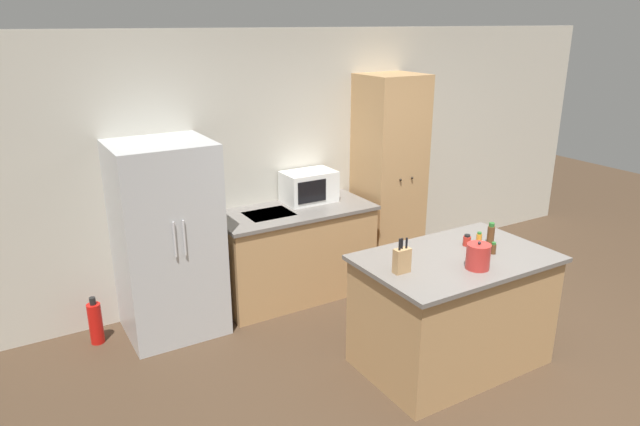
{
  "coord_description": "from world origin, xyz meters",
  "views": [
    {
      "loc": [
        -3.18,
        -2.69,
        2.66
      ],
      "look_at": [
        -0.75,
        1.4,
        1.05
      ],
      "focal_mm": 32.0,
      "sensor_mm": 36.0,
      "label": 1
    }
  ],
  "objects_px": {
    "microwave": "(309,187)",
    "spice_bottle_short_red": "(482,248)",
    "kettle": "(478,256)",
    "spice_bottle_tall_dark": "(479,238)",
    "spice_bottle_green_herb": "(491,234)",
    "refrigerator": "(167,240)",
    "fire_extinguisher": "(96,323)",
    "knife_block": "(402,260)",
    "spice_bottle_pale_salt": "(493,248)",
    "pantry_cabinet": "(389,176)",
    "spice_bottle_amber_oil": "(467,240)"
  },
  "relations": [
    {
      "from": "fire_extinguisher",
      "to": "microwave",
      "type": "bearing_deg",
      "value": 2.03
    },
    {
      "from": "refrigerator",
      "to": "fire_extinguisher",
      "type": "distance_m",
      "value": 0.94
    },
    {
      "from": "pantry_cabinet",
      "to": "spice_bottle_tall_dark",
      "type": "distance_m",
      "value": 1.67
    },
    {
      "from": "spice_bottle_tall_dark",
      "to": "kettle",
      "type": "xyz_separation_m",
      "value": [
        -0.39,
        -0.37,
        0.05
      ]
    },
    {
      "from": "refrigerator",
      "to": "spice_bottle_pale_salt",
      "type": "height_order",
      "value": "refrigerator"
    },
    {
      "from": "refrigerator",
      "to": "kettle",
      "type": "relative_size",
      "value": 8.07
    },
    {
      "from": "microwave",
      "to": "spice_bottle_tall_dark",
      "type": "height_order",
      "value": "microwave"
    },
    {
      "from": "spice_bottle_amber_oil",
      "to": "pantry_cabinet",
      "type": "bearing_deg",
      "value": 74.63
    },
    {
      "from": "refrigerator",
      "to": "spice_bottle_amber_oil",
      "type": "distance_m",
      "value": 2.53
    },
    {
      "from": "spice_bottle_green_herb",
      "to": "spice_bottle_short_red",
      "type": "bearing_deg",
      "value": -150.21
    },
    {
      "from": "refrigerator",
      "to": "spice_bottle_green_herb",
      "type": "bearing_deg",
      "value": -36.31
    },
    {
      "from": "pantry_cabinet",
      "to": "fire_extinguisher",
      "type": "relative_size",
      "value": 4.97
    },
    {
      "from": "spice_bottle_green_herb",
      "to": "kettle",
      "type": "bearing_deg",
      "value": -146.02
    },
    {
      "from": "refrigerator",
      "to": "microwave",
      "type": "bearing_deg",
      "value": 6.56
    },
    {
      "from": "refrigerator",
      "to": "knife_block",
      "type": "distance_m",
      "value": 2.09
    },
    {
      "from": "kettle",
      "to": "pantry_cabinet",
      "type": "bearing_deg",
      "value": 70.62
    },
    {
      "from": "spice_bottle_green_herb",
      "to": "spice_bottle_pale_salt",
      "type": "xyz_separation_m",
      "value": [
        -0.15,
        -0.17,
        -0.04
      ]
    },
    {
      "from": "spice_bottle_tall_dark",
      "to": "spice_bottle_pale_salt",
      "type": "distance_m",
      "value": 0.24
    },
    {
      "from": "spice_bottle_green_herb",
      "to": "fire_extinguisher",
      "type": "bearing_deg",
      "value": 149.05
    },
    {
      "from": "spice_bottle_tall_dark",
      "to": "spice_bottle_green_herb",
      "type": "relative_size",
      "value": 0.51
    },
    {
      "from": "spice_bottle_tall_dark",
      "to": "fire_extinguisher",
      "type": "bearing_deg",
      "value": 149.29
    },
    {
      "from": "microwave",
      "to": "kettle",
      "type": "relative_size",
      "value": 2.44
    },
    {
      "from": "knife_block",
      "to": "spice_bottle_amber_oil",
      "type": "bearing_deg",
      "value": 10.14
    },
    {
      "from": "microwave",
      "to": "spice_bottle_short_red",
      "type": "relative_size",
      "value": 5.47
    },
    {
      "from": "spice_bottle_tall_dark",
      "to": "spice_bottle_green_herb",
      "type": "xyz_separation_m",
      "value": [
        0.07,
        -0.06,
        0.04
      ]
    },
    {
      "from": "refrigerator",
      "to": "fire_extinguisher",
      "type": "xyz_separation_m",
      "value": [
        -0.66,
        0.1,
        -0.67
      ]
    },
    {
      "from": "pantry_cabinet",
      "to": "spice_bottle_green_herb",
      "type": "distance_m",
      "value": 1.71
    },
    {
      "from": "refrigerator",
      "to": "spice_bottle_amber_oil",
      "type": "bearing_deg",
      "value": -37.99
    },
    {
      "from": "microwave",
      "to": "spice_bottle_short_red",
      "type": "distance_m",
      "value": 1.97
    },
    {
      "from": "spice_bottle_amber_oil",
      "to": "kettle",
      "type": "height_order",
      "value": "kettle"
    },
    {
      "from": "knife_block",
      "to": "spice_bottle_short_red",
      "type": "bearing_deg",
      "value": -3.54
    },
    {
      "from": "refrigerator",
      "to": "spice_bottle_short_red",
      "type": "relative_size",
      "value": 18.12
    },
    {
      "from": "microwave",
      "to": "spice_bottle_pale_salt",
      "type": "relative_size",
      "value": 5.5
    },
    {
      "from": "pantry_cabinet",
      "to": "kettle",
      "type": "xyz_separation_m",
      "value": [
        -0.7,
        -2.0,
        -0.04
      ]
    },
    {
      "from": "spice_bottle_short_red",
      "to": "kettle",
      "type": "xyz_separation_m",
      "value": [
        -0.24,
        -0.18,
        0.05
      ]
    },
    {
      "from": "spice_bottle_green_herb",
      "to": "knife_block",
      "type": "bearing_deg",
      "value": -175.28
    },
    {
      "from": "knife_block",
      "to": "spice_bottle_tall_dark",
      "type": "distance_m",
      "value": 0.92
    },
    {
      "from": "spice_bottle_short_red",
      "to": "fire_extinguisher",
      "type": "height_order",
      "value": "spice_bottle_short_red"
    },
    {
      "from": "pantry_cabinet",
      "to": "spice_bottle_amber_oil",
      "type": "bearing_deg",
      "value": -105.37
    },
    {
      "from": "spice_bottle_tall_dark",
      "to": "refrigerator",
      "type": "bearing_deg",
      "value": 143.81
    },
    {
      "from": "microwave",
      "to": "spice_bottle_amber_oil",
      "type": "bearing_deg",
      "value": -74.43
    },
    {
      "from": "microwave",
      "to": "fire_extinguisher",
      "type": "height_order",
      "value": "microwave"
    },
    {
      "from": "spice_bottle_amber_oil",
      "to": "microwave",
      "type": "bearing_deg",
      "value": 105.57
    },
    {
      "from": "spice_bottle_green_herb",
      "to": "fire_extinguisher",
      "type": "distance_m",
      "value": 3.43
    },
    {
      "from": "refrigerator",
      "to": "pantry_cabinet",
      "type": "distance_m",
      "value": 2.45
    },
    {
      "from": "spice_bottle_short_red",
      "to": "kettle",
      "type": "relative_size",
      "value": 0.45
    },
    {
      "from": "spice_bottle_green_herb",
      "to": "kettle",
      "type": "height_order",
      "value": "kettle"
    },
    {
      "from": "knife_block",
      "to": "spice_bottle_green_herb",
      "type": "height_order",
      "value": "knife_block"
    },
    {
      "from": "fire_extinguisher",
      "to": "spice_bottle_short_red",
      "type": "bearing_deg",
      "value": -34.97
    },
    {
      "from": "refrigerator",
      "to": "kettle",
      "type": "xyz_separation_m",
      "value": [
        1.74,
        -1.92,
        0.17
      ]
    }
  ]
}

